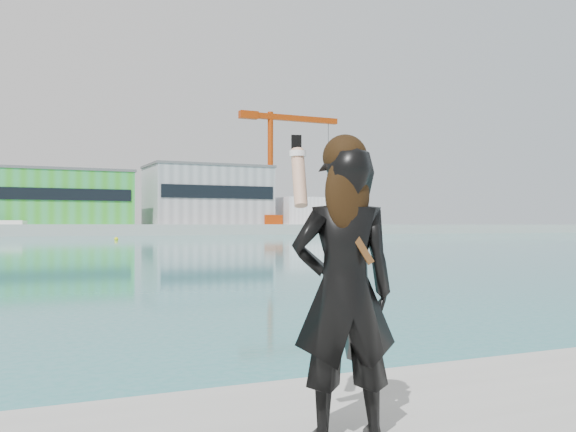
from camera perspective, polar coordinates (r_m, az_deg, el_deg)
name	(u,v)px	position (r m, az deg, el deg)	size (l,w,h in m)	color
far_quay	(2,230)	(133.22, -24.07, -1.12)	(320.00, 40.00, 2.00)	#9E9E99
warehouse_green	(48,197)	(131.65, -20.56, 1.59)	(30.60, 16.36, 10.50)	green
warehouse_grey_right	(208,195)	(137.79, -7.15, 1.85)	(25.50, 15.35, 12.50)	gray
ancillary_shed	(304,211)	(144.07, 1.45, 0.44)	(12.00, 10.00, 6.00)	silver
dock_crane	(276,163)	(137.33, -1.11, 4.70)	(23.00, 4.00, 24.00)	#C13B0B
flagpole_right	(129,201)	(126.54, -13.94, 1.33)	(1.28, 0.16, 8.00)	silver
buoy_near	(116,240)	(82.33, -15.02, -2.10)	(0.50, 0.50, 0.50)	yellow
woman	(344,283)	(3.37, 5.00, -5.94)	(0.63, 0.49, 1.61)	black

